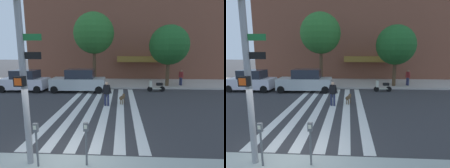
% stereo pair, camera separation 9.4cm
% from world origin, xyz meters
% --- Properties ---
extents(ground_plane, '(160.00, 160.00, 0.00)m').
position_xyz_m(ground_plane, '(0.00, 6.00, 0.00)').
color(ground_plane, '#353538').
extents(sidewalk_far, '(80.00, 6.00, 0.15)m').
position_xyz_m(sidewalk_far, '(0.00, 14.99, 0.07)').
color(sidewalk_far, '#B4ABA1').
rests_on(sidewalk_far, ground_plane).
extents(crosswalk_stripes, '(4.95, 11.39, 0.01)m').
position_xyz_m(crosswalk_stripes, '(0.49, 6.00, 0.00)').
color(crosswalk_stripes, silver).
rests_on(crosswalk_stripes, ground_plane).
extents(traffic_light_pole, '(0.74, 0.46, 5.80)m').
position_xyz_m(traffic_light_pole, '(-0.91, -0.55, 3.52)').
color(traffic_light_pole, gray).
rests_on(traffic_light_pole, sidewalk_near).
extents(parking_meter_curbside, '(0.14, 0.11, 1.36)m').
position_xyz_m(parking_meter_curbside, '(-0.61, -0.65, 1.03)').
color(parking_meter_curbside, '#515456').
rests_on(parking_meter_curbside, sidewalk_near).
extents(parking_meter_second_along, '(0.14, 0.11, 1.36)m').
position_xyz_m(parking_meter_second_along, '(0.85, -0.52, 1.03)').
color(parking_meter_second_along, '#515456').
rests_on(parking_meter_second_along, sidewalk_near).
extents(parked_car_near_curb, '(4.21, 2.00, 1.96)m').
position_xyz_m(parked_car_near_curb, '(-7.12, 10.57, 0.93)').
color(parked_car_near_curb, silver).
rests_on(parked_car_near_curb, ground_plane).
extents(parked_car_behind_first, '(4.92, 2.08, 2.05)m').
position_xyz_m(parked_car_behind_first, '(-2.00, 10.58, 0.97)').
color(parked_car_behind_first, '#B2B9B9').
rests_on(parked_car_behind_first, ground_plane).
extents(parked_scooter, '(1.63, 0.50, 1.11)m').
position_xyz_m(parked_scooter, '(5.08, 10.85, 0.48)').
color(parked_scooter, black).
rests_on(parked_scooter, ground_plane).
extents(street_tree_nearest, '(4.07, 4.07, 7.34)m').
position_xyz_m(street_tree_nearest, '(-0.89, 12.87, 5.43)').
color(street_tree_nearest, '#4C3823').
rests_on(street_tree_nearest, sidewalk_far).
extents(street_tree_middle, '(3.96, 3.96, 6.13)m').
position_xyz_m(street_tree_middle, '(6.64, 13.16, 4.28)').
color(street_tree_middle, '#4C3823').
rests_on(street_tree_middle, sidewalk_far).
extents(pedestrian_dog_walker, '(0.70, 0.34, 1.64)m').
position_xyz_m(pedestrian_dog_walker, '(0.91, 6.17, 0.93)').
color(pedestrian_dog_walker, '#282D4C').
rests_on(pedestrian_dog_walker, ground_plane).
extents(dog_on_leash, '(0.44, 0.95, 0.65)m').
position_xyz_m(dog_on_leash, '(1.97, 6.78, 0.44)').
color(dog_on_leash, brown).
rests_on(dog_on_leash, ground_plane).
extents(pedestrian_bystander, '(0.39, 0.67, 1.64)m').
position_xyz_m(pedestrian_bystander, '(8.14, 13.49, 1.08)').
color(pedestrian_bystander, '#282D4C').
rests_on(pedestrian_bystander, sidewalk_far).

